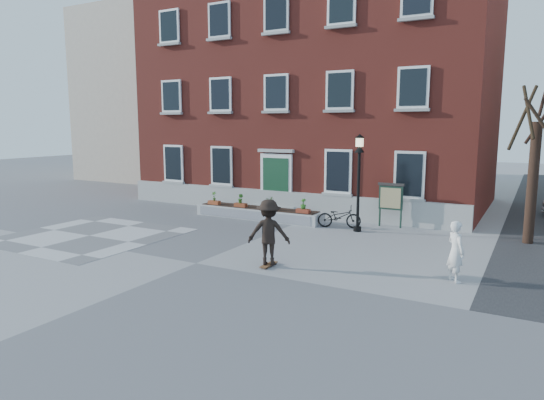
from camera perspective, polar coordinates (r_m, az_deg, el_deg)
The scene contains 11 objects.
ground at distance 15.46m, azimuth -8.93°, elevation -7.37°, with size 100.00×100.00×0.00m, color gray.
checker_patch at distance 20.25m, azimuth -20.70°, elevation -3.95°, with size 6.00×6.00×0.01m, color slate.
distant_building at distance 41.80m, azimuth -11.84°, elevation 11.70°, with size 10.00×12.00×13.00m, color #C2B29C.
bicycle at distance 20.54m, azimuth 7.92°, elevation -1.94°, with size 0.63×1.80×0.95m, color black.
bystander at distance 14.28m, azimuth 20.79°, elevation -5.67°, with size 0.62×0.41×1.71m, color silver.
brick_building at distance 28.05m, azimuth 5.58°, elevation 12.93°, with size 18.40×10.85×12.60m.
planter_assembly at distance 22.27m, azimuth -1.62°, elevation -1.46°, with size 6.20×1.12×1.15m.
bare_tree at distance 19.73m, azimuth 28.46°, elevation 3.42°, with size 1.83×1.83×6.16m.
lamp_post at distance 19.66m, azimuth 10.19°, elevation 3.60°, with size 0.40×0.40×3.93m.
notice_board at distance 20.93m, azimuth 13.80°, elevation 0.28°, with size 1.10×0.16×1.87m.
skateboarder at distance 14.69m, azimuth -0.38°, elevation -3.82°, with size 1.47×1.18×2.07m.
Camera 1 is at (9.20, -11.66, 4.29)m, focal length 32.00 mm.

